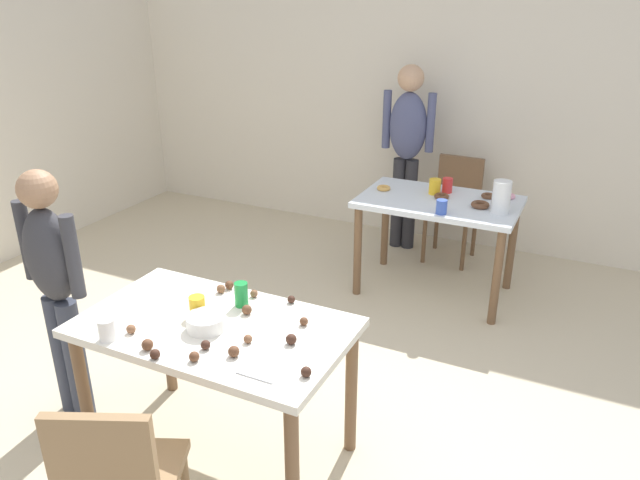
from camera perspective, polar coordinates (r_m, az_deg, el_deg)
ground_plane at (r=3.29m, az=-5.83°, el=-18.87°), size 6.40×6.40×0.00m
wall_back at (r=5.50m, az=11.60°, el=13.17°), size 6.40×0.10×2.60m
dining_table_near at (r=2.89m, az=-9.92°, el=-9.57°), size 1.26×0.73×0.75m
dining_table_far at (r=4.53m, az=11.16°, el=2.50°), size 1.15×0.72×0.75m
chair_near_table at (r=2.52m, az=-18.58°, el=-20.72°), size 0.53×0.53×0.87m
chair_far_table at (r=5.24m, az=12.68°, el=3.52°), size 0.41×0.41×0.87m
person_girl_near at (r=3.33m, az=-23.90°, el=-3.34°), size 0.46×0.24×1.39m
person_adult_far at (r=5.24m, az=8.28°, el=9.27°), size 0.45×0.22×1.61m
mixing_bowl at (r=2.79m, az=-10.77°, el=-7.69°), size 0.18×0.18×0.07m
soda_can at (r=2.94m, az=-7.48°, el=-5.14°), size 0.07×0.07×0.12m
fork_near at (r=2.46m, az=-6.23°, el=-12.81°), size 0.17×0.02×0.01m
cup_near_0 at (r=2.82m, az=-19.58°, el=-8.02°), size 0.07×0.07×0.10m
cup_near_1 at (r=2.89m, az=-11.57°, el=-6.19°), size 0.08×0.08×0.10m
cake_ball_0 at (r=3.10m, az=-9.39°, el=-4.59°), size 0.04×0.04×0.04m
cake_ball_1 at (r=3.13m, az=-8.61°, el=-4.24°), size 0.04×0.04×0.04m
cake_ball_2 at (r=2.65m, az=-10.80°, el=-9.75°), size 0.04×0.04×0.04m
cake_ball_3 at (r=2.78m, az=-1.55°, el=-7.73°), size 0.04×0.04×0.04m
cake_ball_4 at (r=3.03m, az=-6.29°, el=-5.07°), size 0.04×0.04×0.04m
cake_ball_5 at (r=2.64m, az=-2.75°, el=-9.38°), size 0.05×0.05×0.05m
cake_ball_6 at (r=2.64m, az=-15.39°, el=-10.40°), size 0.04×0.04×0.04m
cake_ball_7 at (r=2.67m, az=-6.85°, el=-9.30°), size 0.04×0.04×0.04m
cake_ball_8 at (r=2.59m, az=-11.85°, el=-10.77°), size 0.04×0.04×0.04m
cake_ball_9 at (r=2.88m, az=-6.96°, el=-6.59°), size 0.05×0.05×0.05m
cake_ball_10 at (r=2.59m, az=-8.19°, el=-10.43°), size 0.05×0.05×0.05m
cake_ball_11 at (r=2.97m, az=-2.75°, el=-5.65°), size 0.04×0.04×0.04m
cake_ball_12 at (r=2.85m, az=-17.50°, el=-8.06°), size 0.04×0.04×0.04m
cake_ball_13 at (r=2.45m, az=-1.33°, el=-12.40°), size 0.04×0.04×0.04m
cake_ball_14 at (r=2.70m, az=-16.06°, el=-9.53°), size 0.05×0.05×0.05m
pitcher_far at (r=4.28m, az=16.82°, el=3.92°), size 0.13×0.13×0.23m
cup_far_0 at (r=4.59m, az=10.84°, el=5.00°), size 0.09×0.09×0.12m
cup_far_1 at (r=4.65m, az=12.00°, el=5.10°), size 0.08×0.08×0.11m
cup_far_2 at (r=4.19m, az=11.46°, el=3.10°), size 0.08×0.08×0.10m
donut_far_0 at (r=4.51m, az=11.47°, el=4.10°), size 0.11×0.11×0.03m
donut_far_1 at (r=4.61m, az=15.67°, el=4.05°), size 0.10×0.10×0.03m
donut_far_2 at (r=4.64m, az=6.07°, el=4.93°), size 0.10×0.10×0.03m
donut_far_3 at (r=4.39m, az=14.96°, el=3.25°), size 0.13×0.13×0.04m
donut_far_4 at (r=4.64m, az=17.44°, el=4.00°), size 0.10×0.10×0.03m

